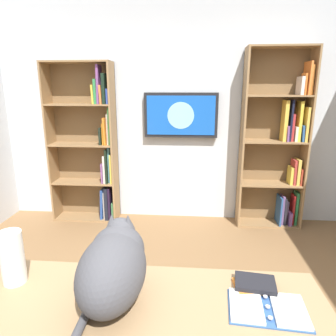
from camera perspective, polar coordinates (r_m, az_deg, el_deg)
The scene contains 9 objects.
wall_back at distance 3.82m, azimuth 1.62°, elevation 10.11°, with size 4.52×0.06×2.70m, color silver.
bookshelf_left at distance 3.83m, azimuth 20.36°, elevation 4.25°, with size 0.76×0.28×2.11m.
bookshelf_right at distance 3.91m, azimuth -14.29°, elevation 3.79°, with size 0.82×0.28×1.97m.
wall_mounted_tv at distance 3.73m, azimuth 2.44°, elevation 9.92°, with size 0.90×0.07×0.54m.
desk at distance 1.51m, azimuth -4.55°, elevation -28.15°, with size 1.63×0.61×0.73m.
cat at distance 1.42m, azimuth -10.16°, elevation -17.34°, with size 0.29×0.61×0.35m.
open_binder at distance 1.49m, azimuth 18.30°, elevation -23.89°, with size 0.35×0.24×0.02m.
paper_towel_roll at distance 1.69m, azimuth -27.36°, elevation -14.79°, with size 0.11×0.11×0.27m, color white.
desk_book_stack at distance 1.59m, azimuth 16.08°, elevation -20.39°, with size 0.20×0.16×0.04m.
Camera 1 is at (-0.20, 1.57, 1.65)m, focal length 32.25 mm.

